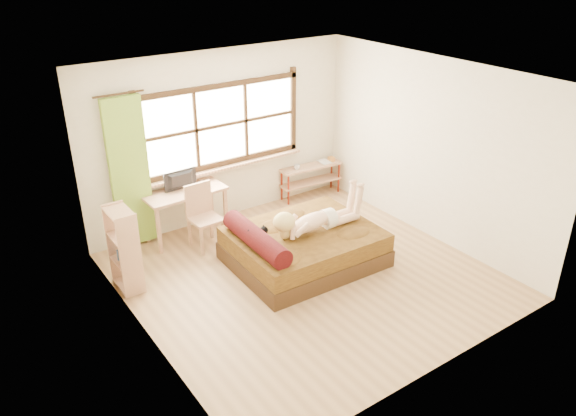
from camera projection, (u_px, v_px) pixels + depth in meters
floor at (307, 276)px, 7.63m from camera, size 4.50×4.50×0.00m
ceiling at (310, 77)px, 6.45m from camera, size 4.50×4.50×0.00m
wall_back at (221, 137)px, 8.70m from camera, size 4.50×0.00×4.50m
wall_front at (448, 261)px, 5.38m from camera, size 4.50×0.00×4.50m
wall_left at (137, 234)px, 5.88m from camera, size 0.00×4.50×4.50m
wall_right at (431, 150)px, 8.20m from camera, size 0.00×4.50×4.50m
window at (222, 128)px, 8.61m from camera, size 2.80×0.16×1.46m
curtain at (130, 173)px, 7.90m from camera, size 0.55×0.10×2.20m
bed at (301, 246)px, 7.82m from camera, size 2.02×1.64×0.75m
woman at (316, 210)px, 7.66m from camera, size 1.39×0.44×0.59m
kitten at (256, 235)px, 7.40m from camera, size 0.30×0.13×0.24m
desk at (185, 197)px, 8.36m from camera, size 1.24×0.61×0.76m
monitor at (182, 181)px, 8.28m from camera, size 0.52×0.09×0.30m
chair at (202, 212)px, 8.20m from camera, size 0.44×0.44×0.95m
pipe_shelf at (311, 174)px, 9.82m from camera, size 1.16×0.37×0.65m
cup at (297, 167)px, 9.57m from camera, size 0.12×0.12×0.09m
book at (320, 163)px, 9.84m from camera, size 0.20×0.26×0.02m
bookshelf at (124, 249)px, 7.13m from camera, size 0.28×0.49×1.13m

